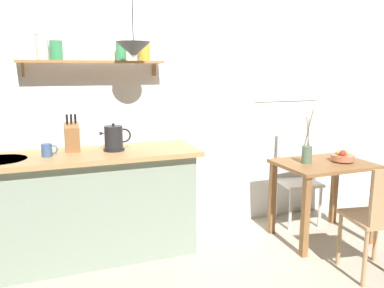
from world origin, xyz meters
The scene contains 13 objects.
ground_plane centered at (0.00, 0.00, 0.00)m, with size 14.00×14.00×0.00m, color #BCB29E.
back_wall centered at (0.20, 0.65, 1.35)m, with size 6.80×0.11×2.70m.
kitchen_counter centered at (-1.00, 0.32, 0.47)m, with size 1.83×0.63×0.93m.
wall_shelf centered at (-0.95, 0.49, 1.71)m, with size 1.20×0.20×0.34m.
dining_table centered at (1.10, -0.05, 0.60)m, with size 0.85×0.62×0.75m.
dining_chair_near centered at (1.03, -0.80, 0.51)m, with size 0.46×0.46×0.91m.
dining_chair_far centered at (1.13, 0.42, 0.52)m, with size 0.44×0.43×0.95m.
fruit_bowl centered at (1.27, -0.09, 0.80)m, with size 0.21×0.21×0.12m.
twig_vase centered at (0.93, -0.02, 0.84)m, with size 0.10×0.09×0.50m.
electric_kettle centered at (-0.77, 0.31, 1.03)m, with size 0.26×0.18×0.23m.
knife_block centered at (-1.10, 0.38, 1.05)m, with size 0.12×0.19×0.32m.
coffee_mug_by_sink centered at (-1.30, 0.26, 0.98)m, with size 0.12×0.08×0.10m.
pendant_lamp centered at (-0.61, 0.19, 1.75)m, with size 0.27×0.27×0.56m.
Camera 1 is at (-1.27, -2.87, 1.60)m, focal length 35.90 mm.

